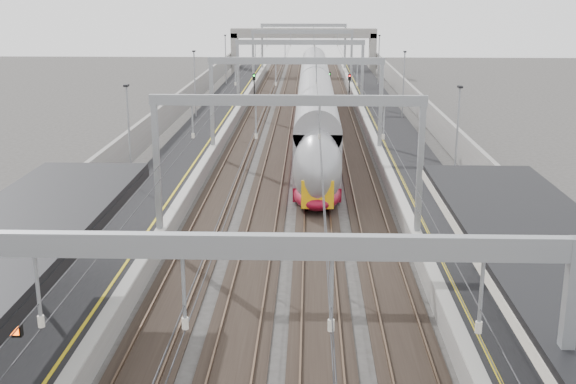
{
  "coord_description": "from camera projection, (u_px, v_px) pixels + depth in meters",
  "views": [
    {
      "loc": [
        1.03,
        -11.49,
        12.23
      ],
      "look_at": [
        0.0,
        22.35,
        2.81
      ],
      "focal_mm": 45.0,
      "sensor_mm": 36.0,
      "label": 1
    }
  ],
  "objects": [
    {
      "name": "overhead_line",
      "position": [
        298.0,
        65.0,
        62.44
      ],
      "size": [
        13.0,
        140.0,
        6.6
      ],
      "color": "gray",
      "rests_on": "platform_left"
    },
    {
      "name": "wall_left",
      "position": [
        157.0,
        130.0,
        57.61
      ],
      "size": [
        0.3,
        120.0,
        3.2
      ],
      "primitive_type": "cube",
      "color": "gray",
      "rests_on": "ground"
    },
    {
      "name": "overbridge",
      "position": [
        304.0,
        39.0,
        109.25
      ],
      "size": [
        22.0,
        2.2,
        6.9
      ],
      "color": "gray",
      "rests_on": "ground"
    },
    {
      "name": "train",
      "position": [
        315.0,
        110.0,
        63.25
      ],
      "size": [
        2.88,
        52.54,
        4.55
      ],
      "color": "maroon",
      "rests_on": "ground"
    },
    {
      "name": "tracks",
      "position": [
        297.0,
        149.0,
        57.7
      ],
      "size": [
        11.4,
        140.0,
        0.2
      ],
      "color": "black",
      "rests_on": "ground"
    },
    {
      "name": "signal_red_near",
      "position": [
        329.0,
        81.0,
        82.04
      ],
      "size": [
        0.32,
        0.32,
        3.48
      ],
      "color": "black",
      "rests_on": "ground"
    },
    {
      "name": "platform_right",
      "position": [
        397.0,
        145.0,
        57.34
      ],
      "size": [
        4.0,
        120.0,
        1.0
      ],
      "primitive_type": "cube",
      "color": "black",
      "rests_on": "ground"
    },
    {
      "name": "platform_left",
      "position": [
        197.0,
        143.0,
        57.81
      ],
      "size": [
        4.0,
        120.0,
        1.0
      ],
      "primitive_type": "cube",
      "color": "black",
      "rests_on": "ground"
    },
    {
      "name": "signal_green",
      "position": [
        254.0,
        83.0,
        80.34
      ],
      "size": [
        0.32,
        0.32,
        3.48
      ],
      "color": "black",
      "rests_on": "ground"
    },
    {
      "name": "signal_red_far",
      "position": [
        349.0,
        83.0,
        79.96
      ],
      "size": [
        0.32,
        0.32,
        3.48
      ],
      "color": "black",
      "rests_on": "ground"
    },
    {
      "name": "wall_right",
      "position": [
        438.0,
        131.0,
        56.95
      ],
      "size": [
        0.3,
        120.0,
        3.2
      ],
      "primitive_type": "cube",
      "color": "gray",
      "rests_on": "ground"
    }
  ]
}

